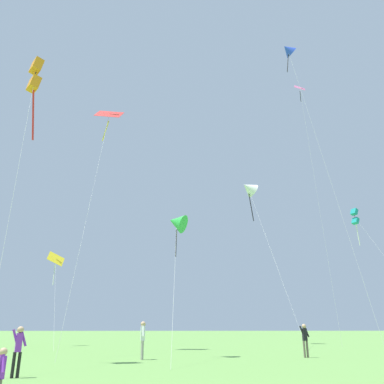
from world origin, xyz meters
TOP-DOWN VIEW (x-y plane):
  - kite_green_small at (-2.04, 18.30)m, footprint 1.55×7.19m
  - kite_pink_low at (12.02, 33.73)m, footprint 1.45×4.46m
  - kite_red_high at (-7.65, 25.04)m, footprint 2.39×10.70m
  - kite_yellow_diamond at (-12.70, 32.62)m, footprint 3.38×8.72m
  - kite_orange_box at (-9.67, 14.16)m, footprint 2.33×5.97m
  - kite_white_distant at (5.85, 35.23)m, footprint 2.31×12.53m
  - kite_blue_delta at (8.06, 25.48)m, footprint 2.44×7.51m
  - kite_teal_box at (20.28, 41.79)m, footprint 2.82×10.46m
  - person_in_red_shirt at (-3.67, 16.88)m, footprint 0.24×0.58m
  - person_child_small at (-5.63, 4.38)m, footprint 0.26×0.32m
  - person_far_back at (-7.16, 9.64)m, footprint 0.48×0.26m
  - person_near_tree at (4.79, 17.79)m, footprint 0.54×0.23m

SIDE VIEW (x-z plane):
  - person_child_small at x=-5.63m, z-range 0.11..1.23m
  - person_far_back at x=-7.16m, z-range 0.15..1.68m
  - person_near_tree at x=4.79m, z-range 0.17..1.84m
  - person_in_red_shirt at x=-3.67m, z-range 0.18..1.96m
  - kite_yellow_diamond at x=-12.70m, z-range 2.87..11.02m
  - kite_green_small at x=-2.04m, z-range 3.30..11.26m
  - kite_orange_box at x=-9.67m, z-range 6.43..21.48m
  - kite_teal_box at x=20.28m, z-range 6.56..22.00m
  - kite_white_distant at x=5.85m, z-range 7.25..23.78m
  - kite_red_high at x=-7.65m, z-range 8.07..26.96m
  - kite_pink_low at x=12.02m, z-range 11.32..39.15m
  - kite_blue_delta at x=8.06m, z-range 12.36..38.64m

